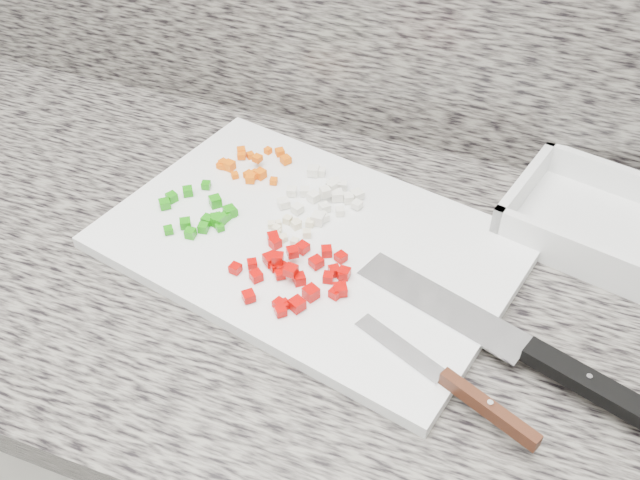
{
  "coord_description": "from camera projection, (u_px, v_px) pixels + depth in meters",
  "views": [
    {
      "loc": [
        0.28,
        0.87,
        1.5
      ],
      "look_at": [
        0.06,
        1.45,
        0.94
      ],
      "focal_mm": 40.0,
      "sensor_mm": 36.0,
      "label": 1
    }
  ],
  "objects": [
    {
      "name": "paring_knife",
      "position": [
        465.0,
        392.0,
        0.7
      ],
      "size": [
        0.21,
        0.11,
        0.02
      ],
      "rotation": [
        0.0,
        0.0,
        -0.43
      ],
      "color": "silver",
      "rests_on": "cutting_board"
    },
    {
      "name": "carrot_pile",
      "position": [
        249.0,
        165.0,
        0.97
      ],
      "size": [
        0.09,
        0.09,
        0.02
      ],
      "color": "#E95A05",
      "rests_on": "cutting_board"
    },
    {
      "name": "chef_knife",
      "position": [
        533.0,
        354.0,
        0.73
      ],
      "size": [
        0.33,
        0.15,
        0.02
      ],
      "rotation": [
        0.0,
        0.0,
        -0.34
      ],
      "color": "silver",
      "rests_on": "cutting_board"
    },
    {
      "name": "tray",
      "position": [
        611.0,
        229.0,
        0.88
      ],
      "size": [
        0.28,
        0.23,
        0.05
      ],
      "rotation": [
        0.0,
        0.0,
        -0.24
      ],
      "color": "silver",
      "rests_on": "countertop"
    },
    {
      "name": "cutting_board",
      "position": [
        311.0,
        243.0,
        0.88
      ],
      "size": [
        0.55,
        0.43,
        0.02
      ],
      "primitive_type": "cube",
      "rotation": [
        0.0,
        0.0,
        -0.23
      ],
      "color": "white",
      "rests_on": "countertop"
    },
    {
      "name": "cabinet",
      "position": [
        285.0,
        460.0,
        1.19
      ],
      "size": [
        3.92,
        0.62,
        0.86
      ],
      "primitive_type": "cube",
      "color": "silver",
      "rests_on": "ground"
    },
    {
      "name": "red_pepper_pile",
      "position": [
        297.0,
        273.0,
        0.82
      ],
      "size": [
        0.14,
        0.12,
        0.02
      ],
      "color": "#AD0402",
      "rests_on": "cutting_board"
    },
    {
      "name": "onion_pile",
      "position": [
        324.0,
        195.0,
        0.92
      ],
      "size": [
        0.11,
        0.11,
        0.02
      ],
      "color": "white",
      "rests_on": "cutting_board"
    },
    {
      "name": "green_pepper_pile",
      "position": [
        205.0,
        213.0,
        0.9
      ],
      "size": [
        0.1,
        0.11,
        0.01
      ],
      "color": "#18850C",
      "rests_on": "cutting_board"
    },
    {
      "name": "countertop",
      "position": [
        273.0,
        269.0,
        0.89
      ],
      "size": [
        3.96,
        0.64,
        0.04
      ],
      "primitive_type": "cube",
      "color": "slate",
      "rests_on": "cabinet"
    },
    {
      "name": "garlic_pile",
      "position": [
        289.0,
        229.0,
        0.88
      ],
      "size": [
        0.06,
        0.05,
        0.01
      ],
      "color": "beige",
      "rests_on": "cutting_board"
    }
  ]
}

